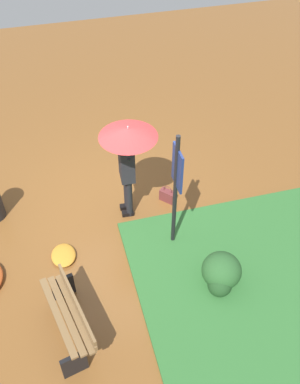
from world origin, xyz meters
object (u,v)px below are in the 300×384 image
at_px(person_with_umbrella, 127,149).
at_px(handbag, 168,196).
at_px(park_bench, 70,316).
at_px(info_sign_post, 176,181).

bearing_deg(person_with_umbrella, handbag, 102.15).
height_order(person_with_umbrella, park_bench, person_with_umbrella).
relative_size(info_sign_post, handbag, 6.22).
distance_m(person_with_umbrella, park_bench, 2.76).
distance_m(person_with_umbrella, info_sign_post, 1.03).
distance_m(info_sign_post, handbag, 1.67).
distance_m(person_with_umbrella, handbag, 1.63).
bearing_deg(info_sign_post, park_bench, -57.15).
relative_size(handbag, park_bench, 0.26).
xyz_separation_m(handbag, park_bench, (2.27, -2.15, 0.28)).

